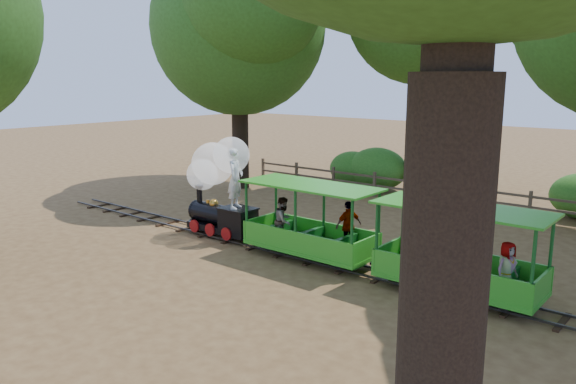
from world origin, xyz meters
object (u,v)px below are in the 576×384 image
Objects in this scene: carriage_front at (310,230)px; locomotive at (218,179)px; carriage_rear at (458,262)px; fence at (445,192)px.

locomotive is at bearing 178.93° from carriage_front.
locomotive reaches higher than carriage_rear.
carriage_front and carriage_rear have the same top height.
carriage_front is at bearing -91.29° from fence.
fence is (3.68, 7.94, -1.17)m from locomotive.
carriage_front is 4.01m from carriage_rear.
carriage_front is at bearing -1.07° from locomotive.
fence is at bearing 115.64° from carriage_rear.
locomotive is 7.57m from carriage_rear.
carriage_rear is 0.20× the size of fence.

